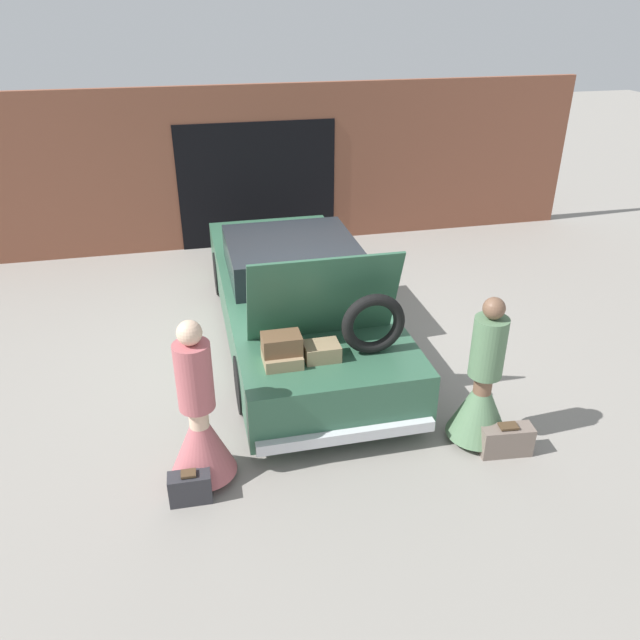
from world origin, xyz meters
name	(u,v)px	position (x,y,z in m)	size (l,w,h in m)	color
ground_plane	(297,335)	(0.00, 0.00, 0.00)	(40.00, 40.00, 0.00)	gray
garage_wall_back	(257,168)	(0.00, 3.65, 1.39)	(12.00, 0.14, 2.80)	brown
car	(296,296)	(0.00, 0.00, 0.59)	(1.95, 5.23, 1.83)	#336047
person_left	(200,426)	(-1.40, -2.56, 0.61)	(0.63, 0.63, 1.70)	beige
person_right	(482,392)	(1.40, -2.61, 0.58)	(0.64, 0.64, 1.64)	brown
suitcase_beside_left_person	(190,488)	(-1.55, -2.86, 0.15)	(0.39, 0.19, 0.33)	#2D2D33
suitcase_beside_right_person	(506,440)	(1.59, -2.88, 0.16)	(0.54, 0.25, 0.35)	#75665B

